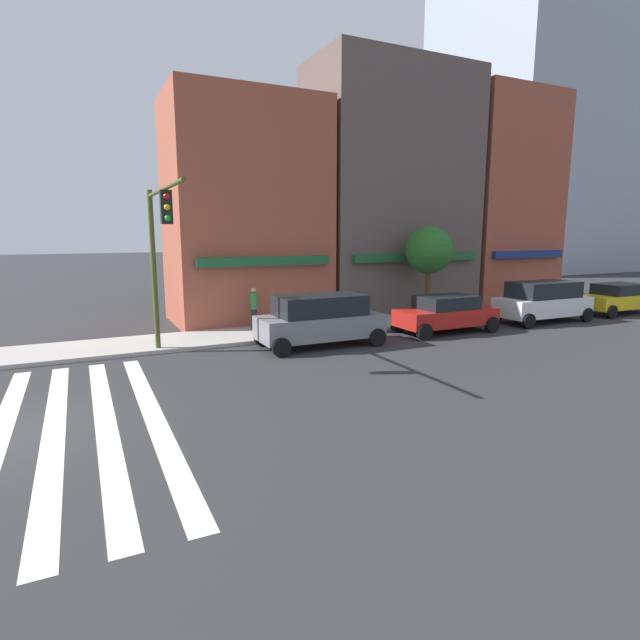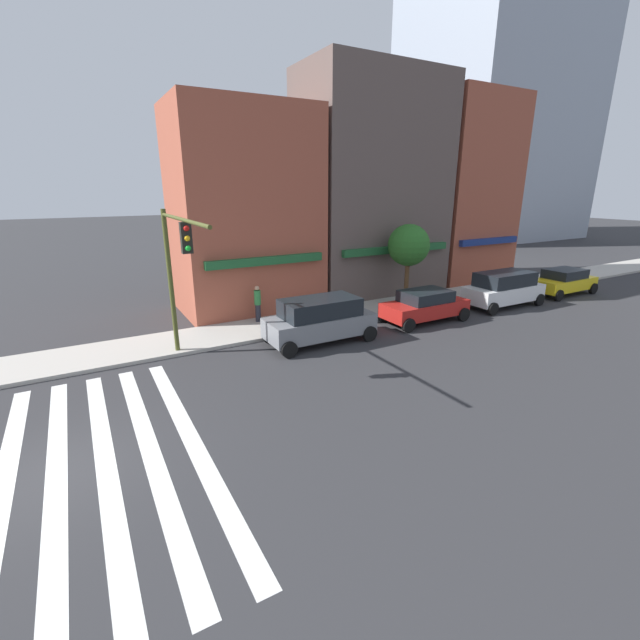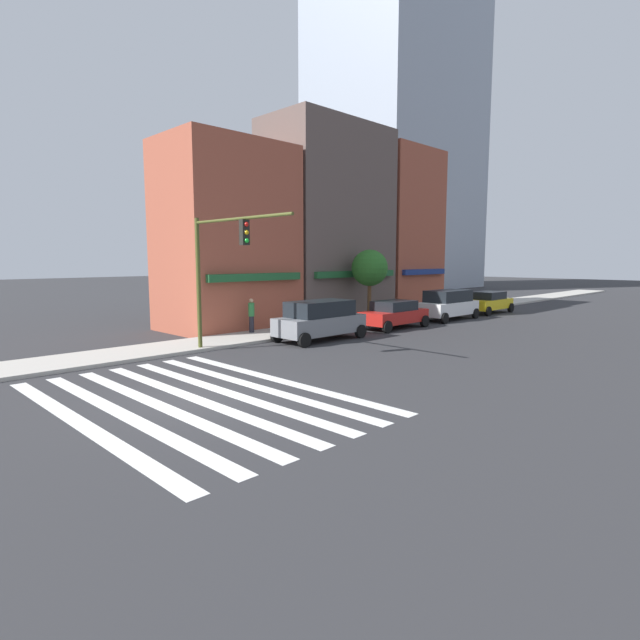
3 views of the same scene
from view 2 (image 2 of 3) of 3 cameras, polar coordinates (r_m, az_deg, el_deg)
The scene contains 12 objects.
ground_plane at distance 12.33m, azimuth -31.70°, elevation -17.05°, with size 200.00×200.00×0.00m, color #2D2D30.
sidewalk_left at distance 19.08m, azimuth -31.41°, elevation -4.82°, with size 120.00×3.00×0.15m.
crosswalk_stripes at distance 12.33m, azimuth -31.70°, elevation -17.04°, with size 6.67×10.80×0.01m.
storefront_row at distance 27.23m, azimuth 6.88°, elevation 16.24°, with size 22.60×5.30×12.82m.
tower_distant at distance 66.60m, azimuth 23.83°, elevation 34.49°, with size 21.58×15.95×54.98m.
traffic_signal at distance 15.75m, azimuth -18.56°, elevation 7.54°, with size 0.32×6.16×5.68m.
suv_grey at distance 18.26m, azimuth -0.00°, elevation 0.09°, with size 4.71×2.12×1.94m.
sedan_red at distance 21.78m, azimuth 13.81°, elevation 1.92°, with size 4.40×2.02×1.59m.
suv_white at distance 26.02m, azimuth 23.30°, elevation 3.91°, with size 4.72×2.12×1.94m.
sedan_yellow at distance 30.69m, azimuth 29.72°, elevation 4.53°, with size 4.41×2.02×1.59m.
pedestrian_green_top at distance 20.89m, azimuth -8.31°, elevation 2.25°, with size 0.32×0.32×1.77m.
street_tree at distance 24.10m, azimuth 11.74°, elevation 9.69°, with size 2.27×2.27×4.40m.
Camera 2 is at (1.17, -10.45, 6.44)m, focal length 24.00 mm.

